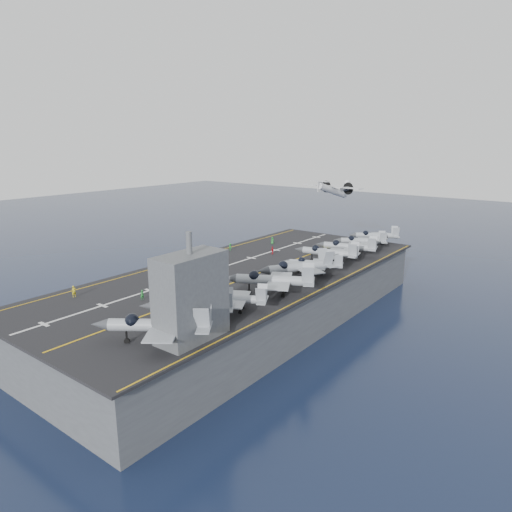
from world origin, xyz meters
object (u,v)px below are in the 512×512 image
Objects in this scene: fighter_jet_0 at (159,324)px; transport_plane at (332,190)px; island_superstructure at (191,286)px; tow_cart_a at (172,303)px.

fighter_jet_0 is 0.84× the size of transport_plane.
island_superstructure is 0.64× the size of transport_plane.
transport_plane is at bearing 104.62° from fighter_jet_0.
tow_cart_a is at bearing -79.86° from transport_plane.
fighter_jet_0 is 95.57m from transport_plane.
island_superstructure reaches higher than tow_cart_a.
island_superstructure is 6.47m from fighter_jet_0.
tow_cart_a is 0.10× the size of transport_plane.
island_superstructure reaches higher than fighter_jet_0.
fighter_jet_0 is 8.40× the size of tow_cart_a.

